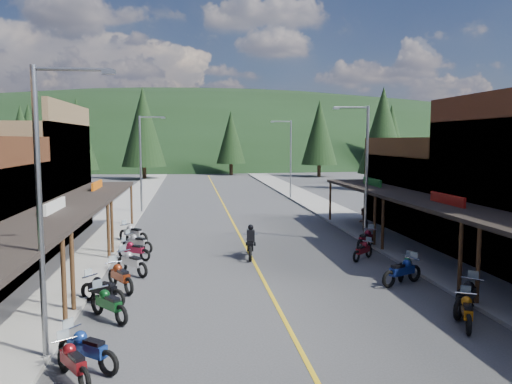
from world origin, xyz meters
name	(u,v)px	position (x,y,z in m)	size (l,w,h in m)	color
ground	(267,287)	(0.00, 0.00, 0.00)	(220.00, 220.00, 0.00)	#38383A
centerline	(229,215)	(0.00, 20.00, 0.01)	(0.15, 90.00, 0.01)	gold
sidewalk_west	(119,216)	(-8.70, 20.00, 0.07)	(3.40, 94.00, 0.15)	gray
sidewalk_east	(333,212)	(8.70, 20.00, 0.07)	(3.40, 94.00, 0.15)	gray
shop_west_3	(8,183)	(-13.78, 11.30, 3.52)	(10.90, 10.20, 8.20)	brown
shop_east_3	(444,193)	(13.75, 11.30, 2.53)	(10.90, 10.20, 6.20)	#4C2D16
streetlight_0	(45,200)	(-6.95, -6.00, 4.46)	(2.16, 0.18, 8.00)	gray
streetlight_1	(142,159)	(-6.95, 22.00, 4.46)	(2.16, 0.18, 8.00)	gray
streetlight_2	(364,167)	(6.95, 8.00, 4.46)	(2.16, 0.18, 8.00)	gray
streetlight_3	(289,156)	(6.95, 30.00, 4.46)	(2.16, 0.18, 8.00)	gray
ridge_hill	(200,159)	(0.00, 135.00, 0.00)	(310.00, 140.00, 60.00)	black
pine_1	(67,133)	(-24.00, 70.00, 7.24)	(5.88, 5.88, 12.50)	black
pine_2	(143,127)	(-10.00, 58.00, 7.99)	(6.72, 6.72, 14.00)	black
pine_3	(231,137)	(4.00, 66.00, 6.48)	(5.04, 5.04, 11.00)	black
pine_4	(319,132)	(18.00, 60.00, 7.24)	(5.88, 5.88, 12.50)	black
pine_5	(385,130)	(34.00, 72.00, 7.99)	(6.72, 6.72, 14.00)	black
pine_6	(466,137)	(46.00, 64.00, 6.48)	(5.04, 5.04, 11.00)	black
pine_7	(29,133)	(-32.00, 76.00, 7.24)	(5.88, 5.88, 12.50)	black
pine_8	(21,140)	(-22.00, 40.00, 5.98)	(4.48, 4.48, 10.00)	black
pine_9	(391,137)	(24.00, 45.00, 6.38)	(4.93, 4.93, 10.80)	black
pine_10	(77,134)	(-18.00, 50.00, 6.78)	(5.38, 5.38, 11.60)	black
pine_11	(383,130)	(20.00, 38.00, 7.19)	(5.82, 5.82, 12.40)	black
bike_west_4	(73,361)	(-6.06, -7.38, 0.57)	(0.66, 1.98, 1.13)	maroon
bike_west_5	(87,347)	(-5.85, -6.71, 0.61)	(0.72, 2.15, 1.23)	navy
bike_west_6	(109,303)	(-5.87, -3.04, 0.61)	(0.71, 2.14, 1.22)	#0C3C16
bike_west_7	(102,288)	(-6.36, -1.35, 0.61)	(0.71, 2.14, 1.22)	black
bike_west_8	(120,275)	(-5.94, 0.31, 0.63)	(0.74, 2.22, 1.27)	maroon
bike_west_9	(132,261)	(-5.74, 2.67, 0.62)	(0.72, 2.17, 1.24)	#A4A3A8
bike_west_10	(134,249)	(-5.96, 5.53, 0.55)	(0.64, 1.93, 1.11)	maroon
bike_west_11	(137,242)	(-5.97, 7.28, 0.58)	(0.68, 2.03, 1.16)	#9C9BA0
bike_west_12	(133,233)	(-6.44, 9.65, 0.65)	(0.76, 2.27, 1.30)	#A6A5AA
bike_east_5	(467,310)	(5.74, -5.22, 0.58)	(0.68, 2.04, 1.16)	#B2610C
bike_east_6	(466,295)	(6.41, -4.03, 0.67)	(0.78, 2.34, 1.34)	black
bike_east_7	(402,270)	(5.66, -0.42, 0.64)	(0.74, 2.23, 1.27)	navy
bike_east_8	(406,266)	(6.23, 0.51, 0.54)	(0.63, 1.89, 1.08)	#0E4927
bike_east_9	(363,250)	(5.53, 3.99, 0.53)	(0.62, 1.86, 1.06)	maroon
bike_east_10	(366,238)	(6.47, 6.19, 0.65)	(0.76, 2.28, 1.30)	maroon
rider_on_bike	(250,244)	(-0.07, 5.23, 0.72)	(1.06, 2.43, 1.79)	black
pedestrian_east_b	(363,221)	(7.54, 9.66, 1.00)	(0.83, 0.48, 1.70)	brown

